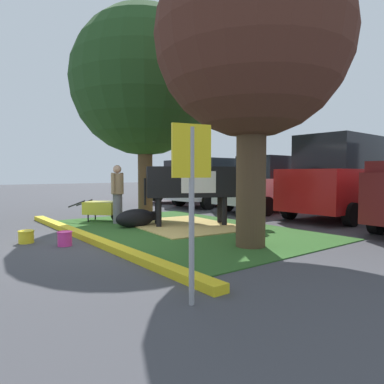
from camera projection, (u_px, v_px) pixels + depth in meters
ground_plane at (125, 239)px, 7.35m from camera, size 80.00×80.00×0.00m
grass_island at (182, 229)px, 8.66m from camera, size 6.94×4.47×0.02m
curb_yellow at (89, 238)px, 7.20m from camera, size 8.14×0.24×0.12m
hay_bedding at (183, 225)px, 9.17m from camera, size 3.42×2.70×0.04m
shade_tree_left at (145, 83)px, 10.62m from camera, size 4.47×4.47×6.42m
shade_tree_right at (252, 41)px, 6.38m from camera, size 3.62×3.62×5.69m
cow_holstein at (195, 182)px, 9.19m from camera, size 1.84×2.91×1.62m
calf_lying at (137, 218)px, 9.00m from camera, size 0.51×1.31×0.48m
person_handler at (249, 193)px, 8.95m from camera, size 0.37×0.43×1.64m
person_visitor_near at (117, 192)px, 9.55m from camera, size 0.34×0.46×1.63m
wheelbarrow at (102, 208)px, 10.07m from camera, size 1.39×1.31×0.63m
parking_sign at (192, 178)px, 3.64m from camera, size 0.14×0.44×1.92m
bucket_yellow at (26, 236)px, 6.97m from camera, size 0.32×0.32×0.25m
bucket_pink at (65, 238)px, 6.70m from camera, size 0.29×0.29×0.28m
sedan_blue at (191, 182)px, 17.16m from camera, size 2.15×4.46×2.02m
hatchback_white at (218, 183)px, 14.86m from camera, size 2.15×4.46×2.02m
sedan_red at (271, 184)px, 12.89m from camera, size 2.15×4.46×2.02m
suv_dark_grey at (344, 178)px, 10.74m from camera, size 2.25×4.67×2.52m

